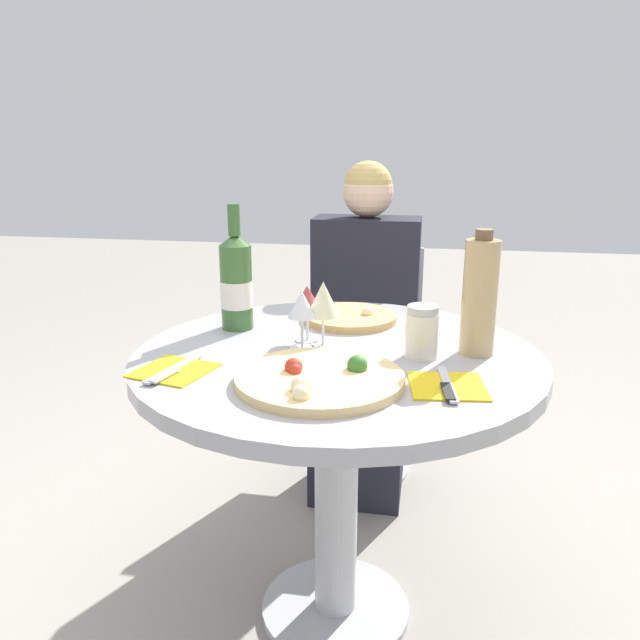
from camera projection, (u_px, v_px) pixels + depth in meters
ground_plane at (335, 611)px, 1.67m from camera, size 12.00×12.00×0.00m
dining_table at (337, 406)px, 1.51m from camera, size 0.96×0.96×0.74m
chair_behind_diner at (366, 363)px, 2.35m from camera, size 0.39×0.39×0.83m
seated_diner at (363, 349)px, 2.20m from camera, size 0.37×0.39×1.15m
pizza_large at (319, 378)px, 1.27m from camera, size 0.35×0.35×0.05m
pizza_small_far at (348, 317)px, 1.72m from camera, size 0.26×0.26×0.05m
wine_bottle at (236, 282)px, 1.63m from camera, size 0.08×0.08×0.33m
tall_carafe at (480, 297)px, 1.42m from camera, size 0.08×0.08×0.29m
sugar_shaker at (422, 331)px, 1.42m from camera, size 0.08×0.08×0.12m
wine_glass_center at (323, 300)px, 1.48m from camera, size 0.08×0.08×0.16m
wine_glass_back_left at (307, 300)px, 1.52m from camera, size 0.07×0.07×0.14m
wine_glass_front_left at (302, 306)px, 1.46m from camera, size 0.07×0.07×0.14m
place_setting_left at (173, 370)px, 1.34m from camera, size 0.18×0.19×0.01m
place_setting_right at (447, 386)px, 1.26m from camera, size 0.17×0.19×0.01m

